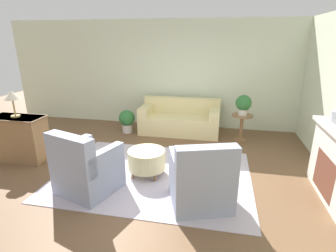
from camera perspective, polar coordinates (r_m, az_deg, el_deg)
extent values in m
plane|color=brown|center=(4.78, -3.15, -10.52)|extent=(16.00, 16.00, 0.00)
cube|color=beige|center=(7.13, 2.77, 11.10)|extent=(9.79, 0.12, 2.80)
cube|color=#BCB2C1|center=(4.77, -3.15, -10.47)|extent=(3.39, 2.48, 0.01)
cube|color=beige|center=(6.71, 2.53, 0.36)|extent=(1.99, 0.86, 0.46)
cube|color=beige|center=(6.91, 3.02, 4.58)|extent=(1.99, 0.20, 0.40)
cube|color=beige|center=(6.78, -4.77, 3.49)|extent=(0.24, 0.82, 0.22)
cube|color=beige|center=(6.52, 10.15, 2.65)|extent=(0.24, 0.82, 0.22)
cube|color=olive|center=(6.41, 1.93, -2.41)|extent=(1.79, 0.05, 0.06)
cube|color=#8E99B2|center=(4.42, -16.76, -10.58)|extent=(1.03, 1.02, 0.43)
cube|color=#8E99B2|center=(4.03, -20.48, -5.90)|extent=(0.85, 0.45, 0.58)
cube|color=#8E99B2|center=(4.04, -13.66, -7.17)|extent=(0.37, 0.77, 0.32)
cube|color=#8E99B2|center=(4.51, -20.04, -5.04)|extent=(0.37, 0.77, 0.32)
cube|color=olive|center=(4.73, -13.29, -10.78)|extent=(0.72, 0.28, 0.06)
cube|color=#8E99B2|center=(3.96, 6.96, -13.48)|extent=(1.03, 1.02, 0.43)
cube|color=#8E99B2|center=(3.46, 8.43, -8.95)|extent=(0.85, 0.45, 0.58)
cube|color=#8E99B2|center=(3.89, 12.06, -8.13)|extent=(0.37, 0.77, 0.32)
cube|color=#8E99B2|center=(3.74, 1.94, -8.85)|extent=(0.37, 0.77, 0.32)
cube|color=olive|center=(4.37, 5.72, -13.01)|extent=(0.72, 0.28, 0.06)
cylinder|color=beige|center=(4.66, -4.66, -7.23)|extent=(0.66, 0.66, 0.34)
cylinder|color=olive|center=(4.65, -7.63, -10.54)|extent=(0.05, 0.05, 0.12)
cylinder|color=olive|center=(4.55, -2.85, -11.11)|extent=(0.05, 0.05, 0.12)
cylinder|color=olive|center=(4.98, -6.15, -8.41)|extent=(0.05, 0.05, 0.12)
cylinder|color=olive|center=(4.88, -1.70, -8.88)|extent=(0.05, 0.05, 0.12)
cylinder|color=olive|center=(6.32, 15.88, 2.19)|extent=(0.49, 0.49, 0.03)
cylinder|color=olive|center=(6.41, 15.64, -0.52)|extent=(0.08, 0.08, 0.60)
cylinder|color=olive|center=(6.51, 15.42, -2.90)|extent=(0.27, 0.27, 0.03)
cube|color=brown|center=(4.62, 30.94, -9.11)|extent=(0.02, 0.75, 0.60)
cube|color=olive|center=(5.92, -29.53, -2.41)|extent=(1.01, 0.47, 0.90)
cube|color=brown|center=(5.79, -30.20, 1.61)|extent=(1.05, 0.51, 0.03)
cylinder|color=beige|center=(6.30, 15.95, 2.92)|extent=(0.20, 0.20, 0.14)
sphere|color=#2D6B33|center=(6.25, 16.12, 4.86)|extent=(0.36, 0.36, 0.36)
cylinder|color=beige|center=(6.86, -8.85, -0.50)|extent=(0.25, 0.25, 0.21)
sphere|color=#2D6B33|center=(6.78, -8.97, 1.73)|extent=(0.41, 0.41, 0.41)
cylinder|color=tan|center=(5.79, -30.24, 1.89)|extent=(0.17, 0.17, 0.03)
cylinder|color=tan|center=(5.75, -30.52, 3.53)|extent=(0.03, 0.03, 0.31)
cone|color=beige|center=(5.70, -30.90, 5.82)|extent=(0.31, 0.31, 0.16)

